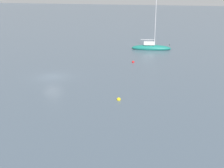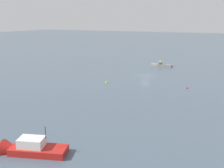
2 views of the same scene
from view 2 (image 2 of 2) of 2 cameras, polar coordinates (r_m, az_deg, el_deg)
The scene contains 8 objects.
ground_plane at distance 71.14m, azimuth 7.68°, elevation 1.94°, with size 500.00×500.00×0.00m, color #475666.
seawall_pier at distance 86.12m, azimuth 11.23°, elevation 4.22°, with size 6.90×1.78×0.70m.
person_seated_maroon_left at distance 85.90m, azimuth 11.17°, elevation 4.60°, with size 0.45×0.64×0.73m.
person_seated_brown_right at distance 86.05m, azimuth 10.81°, elevation 4.64°, with size 0.45×0.64×0.73m.
umbrella_open_yellow at distance 85.95m, azimuth 11.04°, elevation 5.19°, with size 1.21×1.21×1.27m.
motorboat_red_near at distance 32.03m, azimuth -18.55°, elevation -13.91°, with size 8.16×4.81×4.38m.
mooring_buoy_near at distance 59.74m, azimuth 16.71°, elevation -0.89°, with size 0.46×0.46×0.46m.
mooring_buoy_far at distance 62.34m, azimuth -1.29°, elevation 0.36°, with size 0.47×0.47×0.47m.
Camera 2 is at (-22.48, 65.74, 15.29)m, focal length 40.09 mm.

